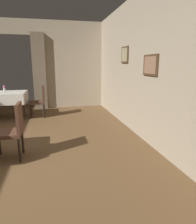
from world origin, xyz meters
TOP-DOWN VIEW (x-y plane):
  - wall_right at (3.20, -0.00)m, footprint 0.16×8.40m
  - wall_back at (0.00, 4.18)m, footprint 6.40×0.27m
  - dining_table_far at (-0.16, 2.95)m, footprint 1.44×1.03m
  - chair_mid_right at (0.67, 0.06)m, footprint 0.44×0.44m
  - chair_far_right at (0.94, 2.86)m, footprint 0.44×0.44m
  - flower_vase_far at (-0.08, 3.21)m, footprint 0.07×0.07m

SIDE VIEW (x-z plane):
  - chair_mid_right at x=0.67m, z-range 0.05..0.98m
  - chair_far_right at x=0.94m, z-range 0.05..0.98m
  - dining_table_far at x=-0.16m, z-range 0.28..1.03m
  - flower_vase_far at x=-0.08m, z-range 0.76..0.94m
  - wall_right at x=3.20m, z-range 0.00..3.00m
  - wall_back at x=0.00m, z-range 0.02..3.02m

